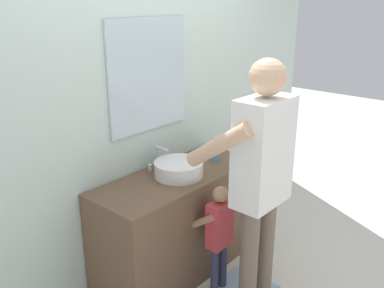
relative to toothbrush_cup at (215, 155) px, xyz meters
name	(u,v)px	position (x,y,z in m)	size (l,w,h in m)	color
ground_plane	(207,284)	(-0.41, -0.27, -0.87)	(14.00, 14.00, 0.00)	silver
back_wall	(145,98)	(-0.41, 0.35, 0.49)	(4.40, 0.10, 2.70)	silver
vanity_cabinet	(177,223)	(-0.41, 0.03, -0.46)	(1.34, 0.54, 0.82)	brown
sink_basin	(179,169)	(-0.41, 0.01, 0.01)	(0.36, 0.36, 0.11)	silver
faucet	(158,158)	(-0.41, 0.23, 0.03)	(0.18, 0.14, 0.18)	#B7BABF
toothbrush_cup	(215,155)	(0.00, 0.00, 0.00)	(0.07, 0.07, 0.21)	#4C8EB2
child_toddler	(219,230)	(-0.41, -0.37, -0.36)	(0.26, 0.26, 0.85)	#2D334C
adult_parent	(260,167)	(-0.35, -0.63, 0.17)	(0.54, 0.56, 1.73)	#6B5B4C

